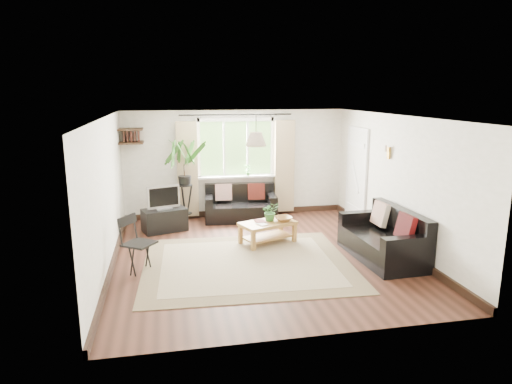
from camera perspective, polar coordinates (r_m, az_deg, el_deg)
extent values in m
plane|color=black|center=(8.04, 0.56, -7.94)|extent=(5.50, 5.50, 0.00)
plane|color=white|center=(7.54, 0.60, 9.41)|extent=(5.50, 5.50, 0.00)
cube|color=beige|center=(10.36, -2.53, 3.58)|extent=(5.00, 0.02, 2.40)
cube|color=beige|center=(5.13, 6.88, -5.86)|extent=(5.00, 0.02, 2.40)
cube|color=beige|center=(7.61, -18.19, -0.33)|extent=(0.02, 5.50, 2.40)
cube|color=beige|center=(8.56, 17.20, 1.11)|extent=(0.02, 5.50, 2.40)
cube|color=beige|center=(7.66, -1.08, -8.91)|extent=(3.53, 3.07, 0.02)
cube|color=silver|center=(10.08, 12.44, 1.89)|extent=(0.06, 0.96, 2.06)
imported|color=#326A2A|center=(8.58, 1.81, -2.45)|extent=(0.33, 0.29, 0.36)
imported|color=olive|center=(8.62, 3.45, -3.36)|extent=(0.39, 0.39, 0.08)
imported|color=white|center=(8.32, 0.33, -4.13)|extent=(0.22, 0.25, 0.02)
imported|color=#5B2924|center=(8.52, -0.09, -3.72)|extent=(0.20, 0.26, 0.02)
cube|color=black|center=(9.52, -11.36, -3.44)|extent=(0.97, 0.72, 0.46)
imported|color=#2D6023|center=(10.31, -1.04, 2.78)|extent=(0.14, 0.10, 0.27)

